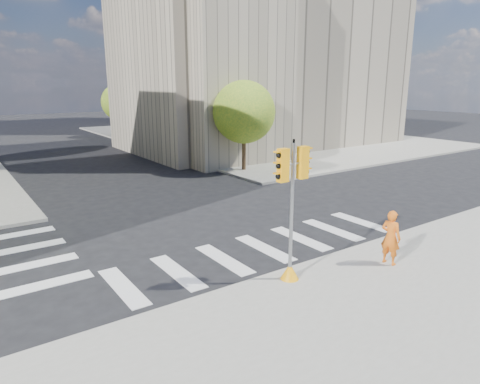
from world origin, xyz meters
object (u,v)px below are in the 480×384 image
traffic_signal (291,223)px  photographer (391,237)px  lamp_far (145,97)px  lamp_near (218,102)px

traffic_signal → photographer: (3.46, -1.01, -0.89)m
lamp_far → lamp_near: bearing=-90.0°
lamp_near → traffic_signal: size_ratio=1.90×
lamp_near → lamp_far: bearing=90.0°
photographer → traffic_signal: bearing=64.7°
lamp_near → traffic_signal: (-9.24, -18.68, -2.63)m
traffic_signal → lamp_near: bearing=62.9°
lamp_far → traffic_signal: (-9.24, -32.68, -2.63)m
lamp_far → photographer: lamp_far is taller
photographer → lamp_far: bearing=-18.8°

